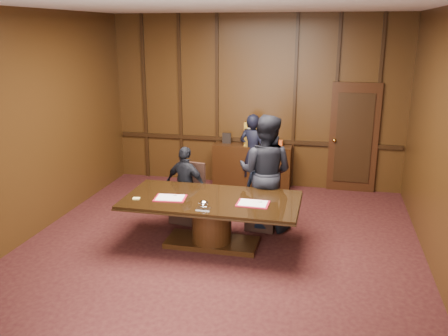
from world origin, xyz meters
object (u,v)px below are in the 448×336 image
witness_left (253,152)px  signatory_left (186,185)px  witness_right (265,172)px  signatory_right (262,190)px  sideboard (252,164)px  conference_table (212,214)px

witness_left → signatory_left: bearing=83.3°
witness_left → witness_right: (0.52, -1.86, 0.16)m
signatory_right → witness_left: size_ratio=0.86×
signatory_left → witness_left: 2.12m
signatory_right → witness_left: witness_left is taller
sideboard → witness_left: witness_left is taller
sideboard → witness_right: (0.55, -2.02, 0.46)m
conference_table → signatory_left: 1.04m
conference_table → signatory_left: bearing=129.1°
witness_right → witness_left: bearing=-64.4°
sideboard → witness_left: bearing=-79.7°
sideboard → signatory_right: bearing=-76.2°
sideboard → conference_table: sideboard is taller
sideboard → witness_right: size_ratio=0.84×
signatory_left → witness_left: size_ratio=0.84×
signatory_left → witness_left: witness_left is taller
witness_right → signatory_right: bearing=81.7°
signatory_right → witness_right: size_ratio=0.71×
sideboard → signatory_right: 2.18m
signatory_right → witness_right: 0.29m
signatory_right → witness_right: (0.03, 0.09, 0.28)m
sideboard → signatory_right: size_ratio=1.19×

